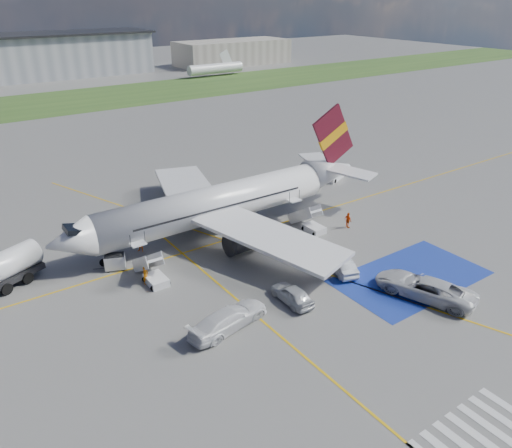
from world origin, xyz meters
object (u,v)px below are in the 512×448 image
object	(u,v)px
van_white_b	(229,316)
airliner	(226,201)
belt_loader	(335,176)
gpu_cart	(115,263)
car_silver_b	(341,265)
car_silver_a	(292,294)
van_white_a	(425,285)

from	to	relation	value
van_white_b	airliner	bearing A→B (deg)	-42.59
belt_loader	airliner	bearing A→B (deg)	171.38
gpu_cart	car_silver_b	xyz separation A→B (m)	(16.97, -12.39, 0.04)
airliner	car_silver_a	bearing A→B (deg)	-100.95
airliner	car_silver_b	world-z (taller)	airliner
car_silver_a	van_white_b	distance (m)	6.21
car_silver_a	car_silver_b	bearing A→B (deg)	-167.68
belt_loader	car_silver_a	world-z (taller)	belt_loader
belt_loader	van_white_a	world-z (taller)	van_white_a
car_silver_a	car_silver_b	size ratio (longest dim) A/B	0.98
van_white_b	car_silver_a	bearing A→B (deg)	-101.78
car_silver_b	van_white_b	world-z (taller)	van_white_b
car_silver_a	van_white_a	size ratio (longest dim) A/B	0.69
airliner	car_silver_b	xyz separation A→B (m)	(3.92, -13.60, -2.65)
car_silver_a	airliner	bearing A→B (deg)	-99.50
airliner	car_silver_b	distance (m)	14.40
airliner	gpu_cart	bearing A→B (deg)	-174.67
airliner	gpu_cart	world-z (taller)	airliner
van_white_b	van_white_a	bearing A→B (deg)	-121.44
car_silver_b	van_white_b	xyz separation A→B (m)	(-13.00, -1.24, 0.32)
car_silver_a	belt_loader	bearing A→B (deg)	-138.30
airliner	belt_loader	xyz separation A→B (m)	(21.10, 5.40, -3.01)
airliner	van_white_a	world-z (taller)	airliner
airliner	van_white_b	size ratio (longest dim) A/B	6.78
belt_loader	van_white_a	size ratio (longest dim) A/B	0.82
belt_loader	van_white_a	xyz separation A→B (m)	(-14.27, -26.13, 0.81)
airliner	car_silver_a	world-z (taller)	airliner
van_white_b	belt_loader	bearing A→B (deg)	-67.29
airliner	van_white_a	distance (m)	21.94
car_silver_b	van_white_b	size ratio (longest dim) A/B	0.83
airliner	van_white_b	bearing A→B (deg)	-121.46
airliner	car_silver_a	distance (m)	15.41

